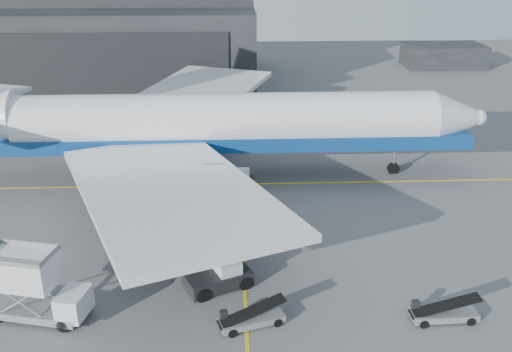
{
  "coord_description": "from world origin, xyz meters",
  "views": [
    {
      "loc": [
        -0.67,
        -30.53,
        22.3
      ],
      "look_at": [
        1.16,
        11.38,
        4.5
      ],
      "focal_mm": 40.0,
      "sensor_mm": 36.0,
      "label": 1
    }
  ],
  "objects_px": {
    "catering_truck": "(33,287)",
    "belt_loader_a": "(251,319)",
    "pushback_tug": "(220,276)",
    "belt_loader_b": "(443,313)",
    "airliner": "(204,124)"
  },
  "relations": [
    {
      "from": "catering_truck",
      "to": "belt_loader_a",
      "type": "distance_m",
      "value": 13.66
    },
    {
      "from": "catering_truck",
      "to": "belt_loader_a",
      "type": "bearing_deg",
      "value": 7.14
    },
    {
      "from": "pushback_tug",
      "to": "belt_loader_b",
      "type": "relative_size",
      "value": 1.14
    },
    {
      "from": "pushback_tug",
      "to": "airliner",
      "type": "bearing_deg",
      "value": 70.56
    },
    {
      "from": "catering_truck",
      "to": "pushback_tug",
      "type": "height_order",
      "value": "catering_truck"
    },
    {
      "from": "catering_truck",
      "to": "belt_loader_a",
      "type": "relative_size",
      "value": 1.55
    },
    {
      "from": "airliner",
      "to": "pushback_tug",
      "type": "xyz_separation_m",
      "value": [
        1.66,
        -19.42,
        -4.69
      ]
    },
    {
      "from": "belt_loader_a",
      "to": "belt_loader_b",
      "type": "xyz_separation_m",
      "value": [
        12.03,
        0.03,
        0.01
      ]
    },
    {
      "from": "pushback_tug",
      "to": "belt_loader_b",
      "type": "distance_m",
      "value": 14.69
    },
    {
      "from": "airliner",
      "to": "catering_truck",
      "type": "bearing_deg",
      "value": -113.72
    },
    {
      "from": "catering_truck",
      "to": "pushback_tug",
      "type": "distance_m",
      "value": 11.93
    },
    {
      "from": "pushback_tug",
      "to": "belt_loader_a",
      "type": "bearing_deg",
      "value": -90.08
    },
    {
      "from": "airliner",
      "to": "belt_loader_b",
      "type": "height_order",
      "value": "airliner"
    },
    {
      "from": "airliner",
      "to": "belt_loader_b",
      "type": "bearing_deg",
      "value": -56.63
    },
    {
      "from": "belt_loader_a",
      "to": "belt_loader_b",
      "type": "relative_size",
      "value": 0.99
    }
  ]
}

